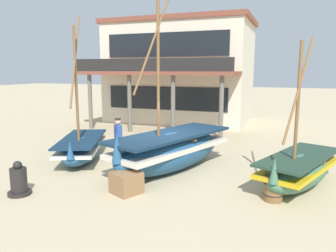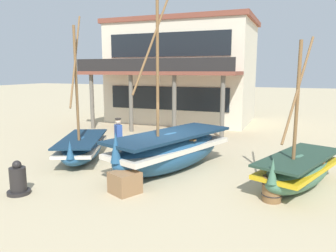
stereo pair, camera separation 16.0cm
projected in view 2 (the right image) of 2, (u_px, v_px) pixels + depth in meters
ground_plane at (158, 168)px, 12.04m from camera, size 120.00×120.00×0.00m
fishing_boat_near_left at (82, 147)px, 12.99m from camera, size 2.85×4.07×5.62m
fishing_boat_centre_large at (170, 150)px, 11.61m from camera, size 3.35×5.41×7.02m
fishing_boat_far_right at (298, 170)px, 9.93m from camera, size 2.63×4.04×4.53m
fisherman_by_hull at (119, 139)px, 12.99m from camera, size 0.41×0.41×1.68m
capstan_winch at (18, 181)px, 9.43m from camera, size 0.66×0.66×1.00m
wooden_barrel at (272, 189)px, 8.92m from camera, size 0.56×0.56×0.70m
cargo_crate at (125, 182)px, 9.54m from camera, size 1.00×1.00×0.63m
harbor_building_main at (182, 72)px, 22.79m from camera, size 9.71×8.63×6.86m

